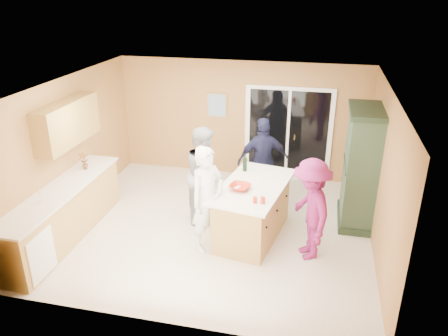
% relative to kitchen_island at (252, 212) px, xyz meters
% --- Properties ---
extents(floor, '(5.50, 5.50, 0.00)m').
position_rel_kitchen_island_xyz_m(floor, '(-0.70, 0.12, -0.46)').
color(floor, white).
rests_on(floor, ground).
extents(ceiling, '(5.50, 5.00, 0.10)m').
position_rel_kitchen_island_xyz_m(ceiling, '(-0.70, 0.12, 2.14)').
color(ceiling, silver).
rests_on(ceiling, wall_back).
extents(wall_back, '(5.50, 0.10, 2.60)m').
position_rel_kitchen_island_xyz_m(wall_back, '(-0.70, 2.62, 0.84)').
color(wall_back, tan).
rests_on(wall_back, ground).
extents(wall_front, '(5.50, 0.10, 2.60)m').
position_rel_kitchen_island_xyz_m(wall_front, '(-0.70, -2.38, 0.84)').
color(wall_front, tan).
rests_on(wall_front, ground).
extents(wall_left, '(0.10, 5.00, 2.60)m').
position_rel_kitchen_island_xyz_m(wall_left, '(-3.45, 0.12, 0.84)').
color(wall_left, tan).
rests_on(wall_left, ground).
extents(wall_right, '(0.10, 5.00, 2.60)m').
position_rel_kitchen_island_xyz_m(wall_right, '(2.05, 0.12, 0.84)').
color(wall_right, tan).
rests_on(wall_right, ground).
extents(left_cabinet_run, '(0.65, 3.05, 1.24)m').
position_rel_kitchen_island_xyz_m(left_cabinet_run, '(-3.15, -0.93, 0.00)').
color(left_cabinet_run, tan).
rests_on(left_cabinet_run, floor).
extents(upper_cabinets, '(0.35, 1.60, 0.75)m').
position_rel_kitchen_island_xyz_m(upper_cabinets, '(-3.28, -0.08, 1.42)').
color(upper_cabinets, tan).
rests_on(upper_cabinets, wall_left).
extents(sliding_door, '(1.90, 0.07, 2.10)m').
position_rel_kitchen_island_xyz_m(sliding_door, '(0.35, 2.59, 0.59)').
color(sliding_door, white).
rests_on(sliding_door, floor).
extents(framed_picture, '(0.46, 0.04, 0.56)m').
position_rel_kitchen_island_xyz_m(framed_picture, '(-1.25, 2.60, 1.14)').
color(framed_picture, '#A17E50').
rests_on(framed_picture, wall_back).
extents(kitchen_island, '(1.32, 2.01, 0.98)m').
position_rel_kitchen_island_xyz_m(kitchen_island, '(0.00, 0.00, 0.00)').
color(kitchen_island, tan).
rests_on(kitchen_island, floor).
extents(green_hutch, '(0.62, 1.18, 2.17)m').
position_rel_kitchen_island_xyz_m(green_hutch, '(1.79, 0.93, 0.60)').
color(green_hutch, '#1E311F').
rests_on(green_hutch, floor).
extents(woman_white, '(0.73, 0.79, 1.80)m').
position_rel_kitchen_island_xyz_m(woman_white, '(-0.66, -0.52, 0.44)').
color(woman_white, white).
rests_on(woman_white, floor).
extents(woman_grey, '(0.75, 0.93, 1.79)m').
position_rel_kitchen_island_xyz_m(woman_grey, '(-0.96, 0.43, 0.44)').
color(woman_grey, '#9C9C9F').
rests_on(woman_grey, floor).
extents(woman_navy, '(1.11, 0.76, 1.75)m').
position_rel_kitchen_island_xyz_m(woman_navy, '(-0.02, 1.35, 0.42)').
color(woman_navy, '#1A1D3A').
rests_on(woman_navy, floor).
extents(woman_magenta, '(0.97, 1.24, 1.68)m').
position_rel_kitchen_island_xyz_m(woman_magenta, '(0.97, -0.39, 0.38)').
color(woman_magenta, '#8A1E68').
rests_on(woman_magenta, floor).
extents(serving_bowl, '(0.40, 0.40, 0.08)m').
position_rel_kitchen_island_xyz_m(serving_bowl, '(-0.19, -0.21, 0.56)').
color(serving_bowl, '#B82A14').
rests_on(serving_bowl, kitchen_island).
extents(tulip_vase, '(0.20, 0.15, 0.34)m').
position_rel_kitchen_island_xyz_m(tulip_vase, '(-3.15, 0.08, 0.65)').
color(tulip_vase, red).
rests_on(tulip_vase, left_cabinet_run).
extents(tumbler_near, '(0.09, 0.09, 0.11)m').
position_rel_kitchen_island_xyz_m(tumbler_near, '(0.25, -0.61, 0.57)').
color(tumbler_near, '#B82A14').
rests_on(tumbler_near, kitchen_island).
extents(tumbler_far, '(0.07, 0.07, 0.10)m').
position_rel_kitchen_island_xyz_m(tumbler_far, '(0.13, -0.62, 0.57)').
color(tumbler_far, '#B82A14').
rests_on(tumbler_far, kitchen_island).
extents(wine_bottle, '(0.08, 0.08, 0.33)m').
position_rel_kitchen_island_xyz_m(wine_bottle, '(-0.25, 0.56, 0.65)').
color(wine_bottle, black).
rests_on(wine_bottle, kitchen_island).
extents(white_plate, '(0.26, 0.26, 0.02)m').
position_rel_kitchen_island_xyz_m(white_plate, '(-0.31, -0.13, 0.53)').
color(white_plate, silver).
rests_on(white_plate, kitchen_island).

